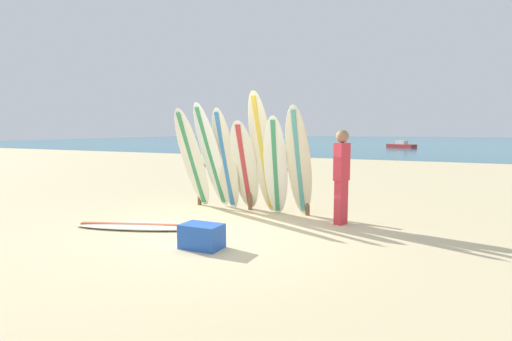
# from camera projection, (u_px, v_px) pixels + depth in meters

# --- Properties ---
(ground_plane) EXTENTS (120.00, 120.00, 0.00)m
(ground_plane) POSITION_uv_depth(u_px,v_px,m) (208.00, 230.00, 6.99)
(ground_plane) COLOR beige
(ocean_water) EXTENTS (120.00, 80.00, 0.01)m
(ocean_water) POSITION_uv_depth(u_px,v_px,m) (420.00, 141.00, 58.99)
(ocean_water) COLOR teal
(ocean_water) RESTS_ON ground
(surfboard_rack) EXTENTS (2.73, 0.09, 1.08)m
(surfboard_rack) POSITION_uv_depth(u_px,v_px,m) (250.00, 178.00, 8.67)
(surfboard_rack) COLOR brown
(surfboard_rack) RESTS_ON ground
(surfboard_leaning_far_left) EXTENTS (0.64, 1.02, 2.21)m
(surfboard_leaning_far_left) POSITION_uv_depth(u_px,v_px,m) (192.00, 159.00, 8.77)
(surfboard_leaning_far_left) COLOR white
(surfboard_leaning_far_left) RESTS_ON ground
(surfboard_leaning_left) EXTENTS (0.69, 1.07, 2.33)m
(surfboard_leaning_left) POSITION_uv_depth(u_px,v_px,m) (211.00, 157.00, 8.70)
(surfboard_leaning_left) COLOR white
(surfboard_leaning_left) RESTS_ON ground
(surfboard_leaning_center_left) EXTENTS (0.67, 0.72, 2.21)m
(surfboard_leaning_center_left) POSITION_uv_depth(u_px,v_px,m) (225.00, 160.00, 8.56)
(surfboard_leaning_center_left) COLOR beige
(surfboard_leaning_center_left) RESTS_ON ground
(surfboard_leaning_center) EXTENTS (0.67, 0.95, 1.95)m
(surfboard_leaning_center) POSITION_uv_depth(u_px,v_px,m) (244.00, 166.00, 8.41)
(surfboard_leaning_center) COLOR silver
(surfboard_leaning_center) RESTS_ON ground
(surfboard_leaning_center_right) EXTENTS (0.67, 0.87, 2.52)m
(surfboard_leaning_center_right) POSITION_uv_depth(u_px,v_px,m) (263.00, 154.00, 8.14)
(surfboard_leaning_center_right) COLOR beige
(surfboard_leaning_center_right) RESTS_ON ground
(surfboard_leaning_right) EXTENTS (0.56, 0.60, 2.03)m
(surfboard_leaning_right) POSITION_uv_depth(u_px,v_px,m) (276.00, 166.00, 8.01)
(surfboard_leaning_right) COLOR white
(surfboard_leaning_right) RESTS_ON ground
(surfboard_leaning_far_right) EXTENTS (0.50, 0.79, 2.22)m
(surfboard_leaning_far_right) POSITION_uv_depth(u_px,v_px,m) (299.00, 162.00, 7.83)
(surfboard_leaning_far_right) COLOR beige
(surfboard_leaning_far_right) RESTS_ON ground
(surfboard_lying_on_sand) EXTENTS (2.49, 1.36, 0.08)m
(surfboard_lying_on_sand) POSITION_uv_depth(u_px,v_px,m) (141.00, 226.00, 7.13)
(surfboard_lying_on_sand) COLOR silver
(surfboard_lying_on_sand) RESTS_ON ground
(beachgoer_standing) EXTENTS (0.27, 0.33, 1.74)m
(beachgoer_standing) POSITION_uv_depth(u_px,v_px,m) (342.00, 173.00, 7.31)
(beachgoer_standing) COLOR #D8333F
(beachgoer_standing) RESTS_ON ground
(small_boat_offshore) EXTENTS (2.83, 2.09, 0.71)m
(small_boat_offshore) POSITION_uv_depth(u_px,v_px,m) (401.00, 145.00, 38.05)
(small_boat_offshore) COLOR #B22D28
(small_boat_offshore) RESTS_ON ocean_water
(cooler_box) EXTENTS (0.60, 0.41, 0.36)m
(cooler_box) POSITION_uv_depth(u_px,v_px,m) (202.00, 236.00, 5.90)
(cooler_box) COLOR blue
(cooler_box) RESTS_ON ground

